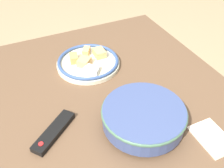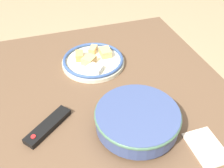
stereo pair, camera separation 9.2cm
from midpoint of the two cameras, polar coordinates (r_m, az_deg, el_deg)
dining_table at (r=1.03m, az=1.49°, el=-8.16°), size 1.21×1.02×0.74m
noodle_bowl at (r=0.87m, az=8.56°, el=-7.62°), size 0.28×0.28×0.08m
food_plate at (r=1.16m, az=-1.84°, el=5.03°), size 0.28×0.28×0.05m
tv_remote at (r=0.91m, az=-10.94°, el=-9.08°), size 0.15×0.17×0.02m
folded_napkin at (r=0.91m, az=22.67°, el=-12.73°), size 0.14×0.10×0.01m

